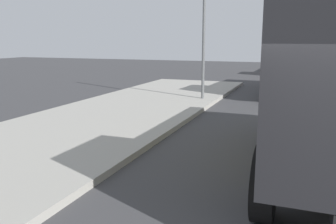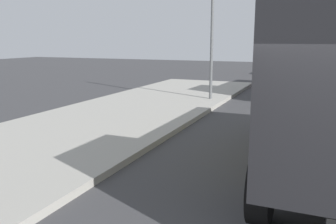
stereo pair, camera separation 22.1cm
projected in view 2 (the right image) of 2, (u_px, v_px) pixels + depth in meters
The scene contains 3 objects.
dump_truck_gray at pixel (316, 60), 16.33m from camera, with size 7.11×3.08×3.00m.
dump_truck_orange at pixel (335, 53), 25.70m from camera, with size 7.03×2.87×3.00m.
street_light_pole at pixel (212, 27), 14.32m from camera, with size 0.12×0.12×5.79m, color #595B5E.
Camera 2 is at (-2.62, 0.46, 2.54)m, focal length 38.57 mm.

